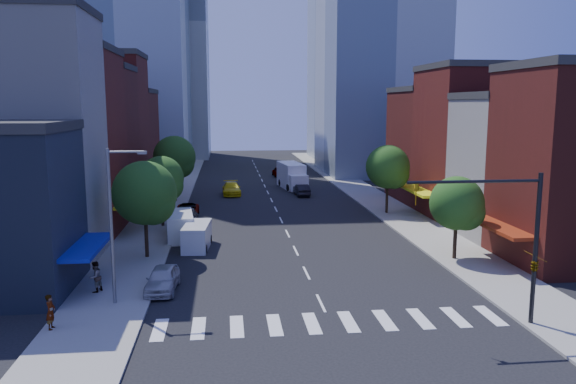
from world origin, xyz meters
name	(u,v)px	position (x,y,z in m)	size (l,w,h in m)	color
ground	(321,303)	(0.00, 0.00, 0.00)	(220.00, 220.00, 0.00)	black
sidewalk_left	(171,196)	(-12.50, 40.00, 0.07)	(5.00, 120.00, 0.15)	gray
sidewalk_right	(364,193)	(12.50, 40.00, 0.07)	(5.00, 120.00, 0.15)	gray
crosswalk	(330,323)	(0.00, -3.00, 0.01)	(19.00, 3.00, 0.01)	silver
bldg_left_1	(12,140)	(-21.00, 12.00, 9.00)	(12.00, 8.00, 18.00)	beige
bldg_left_2	(49,145)	(-21.00, 20.50, 8.00)	(12.00, 9.00, 16.00)	maroon
bldg_left_3	(75,144)	(-21.00, 29.00, 7.50)	(12.00, 8.00, 15.00)	#581C16
bldg_left_4	(93,130)	(-21.00, 37.50, 8.50)	(12.00, 9.00, 17.00)	maroon
bldg_left_5	(110,142)	(-21.00, 47.00, 6.50)	(12.00, 10.00, 13.00)	#581C16
bldg_right_1	(529,169)	(21.00, 15.00, 6.00)	(12.00, 8.00, 12.00)	beige
bldg_right_2	(484,144)	(21.00, 24.00, 7.50)	(12.00, 10.00, 15.00)	maroon
bldg_right_3	(446,147)	(21.00, 34.00, 6.50)	(12.00, 10.00, 13.00)	#581C16
tower_far_w	(165,26)	(-18.00, 95.00, 28.00)	(18.00, 18.00, 56.00)	#9EA5AD
traffic_signal	(526,249)	(9.94, -4.50, 4.16)	(7.24, 2.24, 8.00)	black
streetlight	(114,216)	(-11.81, 1.00, 5.28)	(2.25, 0.25, 9.00)	slate
tree_left_near	(147,195)	(-11.35, 10.92, 4.87)	(4.80, 4.80, 7.30)	black
tree_left_mid	(163,180)	(-11.35, 21.92, 4.53)	(4.20, 4.20, 6.65)	black
tree_left_far	(176,159)	(-11.35, 35.92, 5.20)	(5.00, 5.00, 7.75)	black
tree_right_near	(459,205)	(11.65, 7.92, 4.19)	(4.00, 4.00, 6.20)	black
tree_right_far	(389,169)	(11.65, 25.92, 4.86)	(4.60, 4.60, 7.20)	black
parked_car_front	(163,279)	(-9.50, 3.28, 0.77)	(1.81, 4.50, 1.53)	#AAAAAE
parked_car_second	(185,222)	(-9.34, 20.52, 0.73)	(1.54, 4.41, 1.45)	black
parked_car_third	(187,211)	(-9.50, 26.61, 0.69)	(2.28, 4.95, 1.38)	#999999
parked_car_rear	(188,217)	(-9.24, 23.07, 0.73)	(2.05, 5.03, 1.46)	black
cargo_van_near	(197,236)	(-7.88, 13.57, 1.01)	(2.31, 4.92, 2.03)	silver
cargo_van_far	(180,226)	(-9.49, 17.00, 1.14)	(2.68, 5.58, 2.30)	white
taxi	(232,189)	(-4.79, 40.61, 0.81)	(2.26, 5.56, 1.61)	#D9C90B
traffic_car_oncoming	(302,190)	(4.12, 39.04, 0.73)	(1.54, 4.42, 1.46)	black
traffic_car_far	(279,171)	(3.08, 58.51, 0.81)	(1.91, 4.75, 1.62)	#999999
box_truck	(292,176)	(3.64, 45.57, 1.63)	(3.53, 8.79, 3.44)	white
pedestrian_near	(51,312)	(-14.50, -2.59, 1.07)	(0.67, 0.44, 1.83)	#999999
pedestrian_far	(95,277)	(-13.54, 3.09, 1.11)	(0.93, 0.73, 1.92)	#999999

